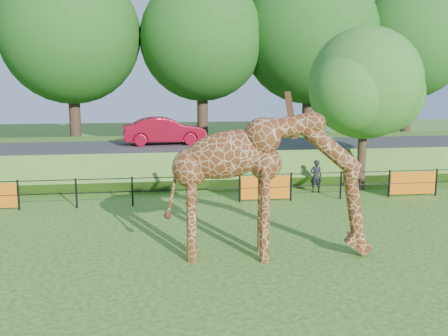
# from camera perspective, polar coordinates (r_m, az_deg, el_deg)

# --- Properties ---
(ground) EXTENTS (90.00, 90.00, 0.00)m
(ground) POSITION_cam_1_polar(r_m,az_deg,el_deg) (11.22, -1.35, -14.14)
(ground) COLOR #235114
(ground) RESTS_ON ground
(giraffe) EXTENTS (5.43, 1.60, 3.83)m
(giraffe) POSITION_cam_1_polar(r_m,az_deg,el_deg) (12.85, 5.30, -2.04)
(giraffe) COLOR #552A11
(giraffe) RESTS_ON ground
(perimeter_fence) EXTENTS (28.07, 0.10, 1.10)m
(perimeter_fence) POSITION_cam_1_polar(r_m,az_deg,el_deg) (18.64, -4.27, -2.51)
(perimeter_fence) COLOR black
(perimeter_fence) RESTS_ON ground
(embankment) EXTENTS (40.00, 9.00, 1.30)m
(embankment) POSITION_cam_1_polar(r_m,az_deg,el_deg) (25.99, -5.40, 1.27)
(embankment) COLOR #235114
(embankment) RESTS_ON ground
(road) EXTENTS (40.00, 5.00, 0.12)m
(road) POSITION_cam_1_polar(r_m,az_deg,el_deg) (24.41, -5.26, 2.39)
(road) COLOR #2F2F31
(road) RESTS_ON embankment
(car_red) EXTENTS (4.20, 1.71, 1.35)m
(car_red) POSITION_cam_1_polar(r_m,az_deg,el_deg) (25.03, -6.78, 4.25)
(car_red) COLOR maroon
(car_red) RESTS_ON road
(visitor) EXTENTS (0.53, 0.38, 1.36)m
(visitor) POSITION_cam_1_polar(r_m,az_deg,el_deg) (20.88, 10.46, -0.92)
(visitor) COLOR black
(visitor) RESTS_ON ground
(tree_east) EXTENTS (5.40, 4.71, 6.76)m
(tree_east) POSITION_cam_1_polar(r_m,az_deg,el_deg) (21.66, 16.01, 8.83)
(tree_east) COLOR #312016
(tree_east) RESTS_ON ground
(bg_tree_line) EXTENTS (37.30, 8.80, 11.82)m
(bg_tree_line) POSITION_cam_1_polar(r_m,az_deg,el_deg) (32.41, -2.73, 14.63)
(bg_tree_line) COLOR #312016
(bg_tree_line) RESTS_ON ground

